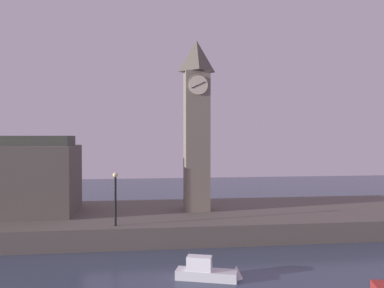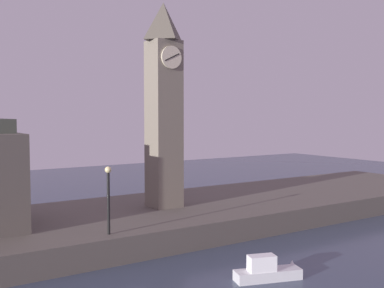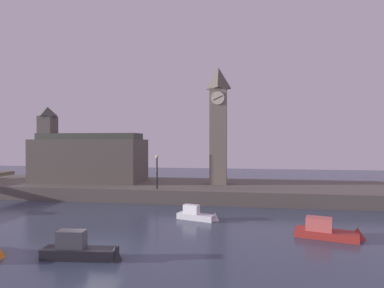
{
  "view_description": "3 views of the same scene",
  "coord_description": "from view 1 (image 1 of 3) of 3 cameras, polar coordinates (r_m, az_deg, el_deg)",
  "views": [
    {
      "loc": [
        1.7,
        -12.75,
        7.71
      ],
      "look_at": [
        5.15,
        14.55,
        7.18
      ],
      "focal_mm": 37.04,
      "sensor_mm": 36.0,
      "label": 1
    },
    {
      "loc": [
        -10.24,
        -8.52,
        8.05
      ],
      "look_at": [
        6.27,
        16.55,
        6.12
      ],
      "focal_mm": 44.03,
      "sensor_mm": 36.0,
      "label": 2
    },
    {
      "loc": [
        8.89,
        -19.0,
        6.77
      ],
      "look_at": [
        3.44,
        17.02,
        6.42
      ],
      "focal_mm": 29.97,
      "sensor_mm": 36.0,
      "label": 3
    }
  ],
  "objects": [
    {
      "name": "clock_tower",
      "position": [
        33.16,
        0.67,
        3.06
      ],
      "size": [
        2.23,
        2.27,
        14.21
      ],
      "color": "slate",
      "rests_on": "far_embankment"
    },
    {
      "name": "streetlamp",
      "position": [
        28.12,
        -10.97,
        -6.84
      ],
      "size": [
        0.36,
        0.36,
        3.71
      ],
      "color": "black",
      "rests_on": "far_embankment"
    },
    {
      "name": "far_embankment",
      "position": [
        33.52,
        -10.13,
        -10.89
      ],
      "size": [
        70.0,
        12.0,
        1.5
      ],
      "primitive_type": "cube",
      "color": "#5B544C",
      "rests_on": "ground"
    },
    {
      "name": "boat_ferry_white",
      "position": [
        22.41,
        2.76,
        -17.9
      ],
      "size": [
        3.87,
        1.89,
        1.41
      ],
      "color": "silver",
      "rests_on": "ground"
    }
  ]
}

